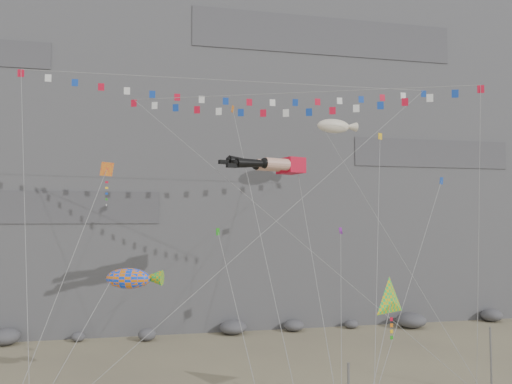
# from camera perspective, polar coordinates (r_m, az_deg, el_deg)

# --- Properties ---
(cliff) EXTENTS (80.00, 28.00, 50.00)m
(cliff) POSITION_cam_1_polar(r_m,az_deg,el_deg) (64.47, -4.79, 9.51)
(cliff) COLOR slate
(cliff) RESTS_ON ground
(talus_boulders) EXTENTS (60.00, 3.00, 1.20)m
(talus_boulders) POSITION_cam_1_polar(r_m,az_deg,el_deg) (49.16, -2.63, -15.23)
(talus_boulders) COLOR #5D5C61
(talus_boulders) RESTS_ON ground
(anchor_pole_right) EXTENTS (0.12, 0.12, 4.12)m
(anchor_pole_right) POSITION_cam_1_polar(r_m,az_deg,el_deg) (36.08, 25.27, -17.03)
(anchor_pole_right) COLOR gray
(anchor_pole_right) RESTS_ON ground
(legs_kite) EXTENTS (6.67, 14.02, 19.64)m
(legs_kite) POSITION_cam_1_polar(r_m,az_deg,el_deg) (36.69, 1.72, 3.13)
(legs_kite) COLOR red
(legs_kite) RESTS_ON ground
(flag_banner_upper) EXTENTS (32.06, 11.76, 27.48)m
(flag_banner_upper) POSITION_cam_1_polar(r_m,az_deg,el_deg) (40.41, -2.14, 12.55)
(flag_banner_upper) COLOR red
(flag_banner_upper) RESTS_ON ground
(flag_banner_lower) EXTENTS (23.61, 11.08, 23.22)m
(flag_banner_lower) POSITION_cam_1_polar(r_m,az_deg,el_deg) (37.33, 4.78, 11.19)
(flag_banner_lower) COLOR red
(flag_banner_lower) RESTS_ON ground
(harlequin_kite) EXTENTS (5.40, 5.87, 15.39)m
(harlequin_kite) POSITION_cam_1_polar(r_m,az_deg,el_deg) (31.87, -16.71, 2.42)
(harlequin_kite) COLOR red
(harlequin_kite) RESTS_ON ground
(fish_windsock) EXTENTS (6.89, 7.42, 10.62)m
(fish_windsock) POSITION_cam_1_polar(r_m,az_deg,el_deg) (32.50, -14.41, -9.56)
(fish_windsock) COLOR orange
(fish_windsock) RESTS_ON ground
(delta_kite) EXTENTS (4.92, 4.39, 8.54)m
(delta_kite) POSITION_cam_1_polar(r_m,az_deg,el_deg) (29.22, 15.20, -11.95)
(delta_kite) COLOR #E1AF0B
(delta_kite) RESTS_ON ground
(blimp_windsock) EXTENTS (6.68, 14.83, 24.20)m
(blimp_windsock) POSITION_cam_1_polar(r_m,az_deg,el_deg) (46.11, 8.87, 7.41)
(blimp_windsock) COLOR #F5E7CA
(blimp_windsock) RESTS_ON ground
(small_kite_a) EXTENTS (2.05, 14.29, 23.73)m
(small_kite_a) POSITION_cam_1_polar(r_m,az_deg,el_deg) (38.63, -2.56, 8.94)
(small_kite_a) COLOR orange
(small_kite_a) RESTS_ON ground
(small_kite_b) EXTENTS (5.18, 11.90, 15.66)m
(small_kite_b) POSITION_cam_1_polar(r_m,az_deg,el_deg) (39.61, 9.65, -4.62)
(small_kite_b) COLOR purple
(small_kite_b) RESTS_ON ground
(small_kite_c) EXTENTS (2.24, 7.08, 12.11)m
(small_kite_c) POSITION_cam_1_polar(r_m,az_deg,el_deg) (31.25, -4.28, -4.95)
(small_kite_c) COLOR #1F9817
(small_kite_c) RESTS_ON ground
(small_kite_d) EXTENTS (7.31, 12.97, 22.47)m
(small_kite_d) POSITION_cam_1_polar(r_m,az_deg,el_deg) (41.51, 13.99, 5.75)
(small_kite_d) COLOR yellow
(small_kite_d) RESTS_ON ground
(small_kite_e) EXTENTS (9.21, 6.68, 17.14)m
(small_kite_e) POSITION_cam_1_polar(r_m,az_deg,el_deg) (37.21, 20.32, 0.82)
(small_kite_e) COLOR #133CA8
(small_kite_e) RESTS_ON ground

